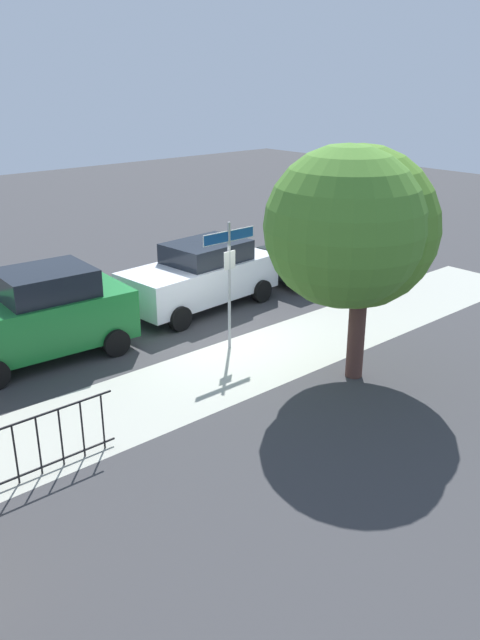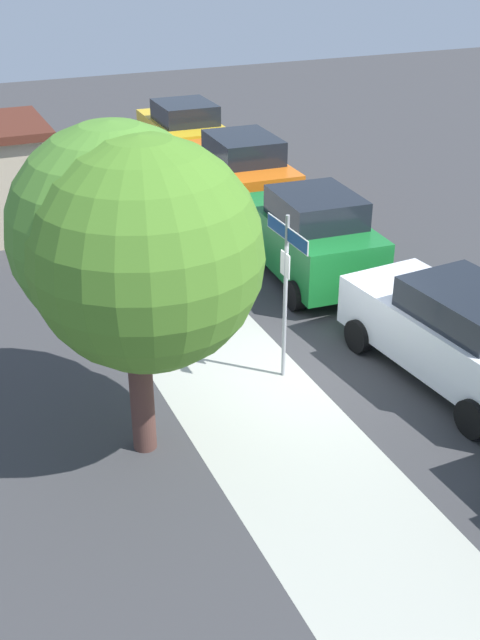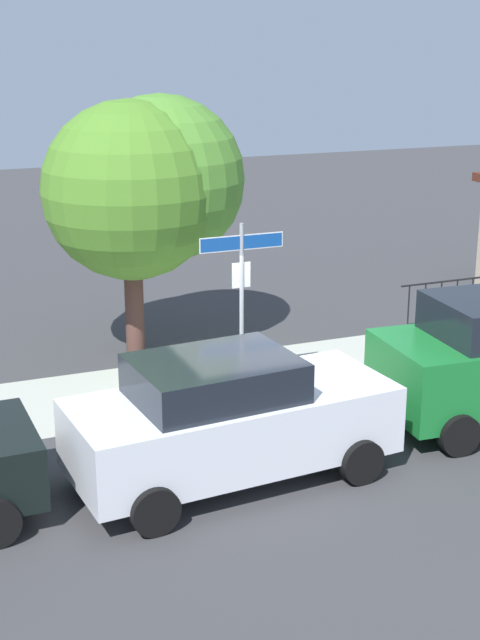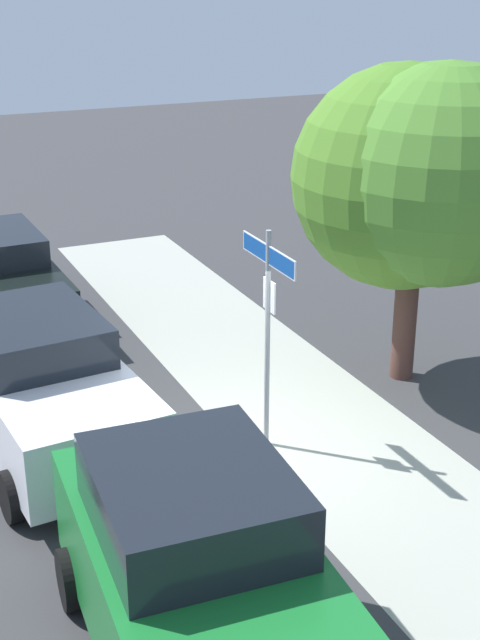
# 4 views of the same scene
# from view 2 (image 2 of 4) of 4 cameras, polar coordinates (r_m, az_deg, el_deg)

# --- Properties ---
(ground_plane) EXTENTS (60.00, 60.00, 0.00)m
(ground_plane) POSITION_cam_2_polar(r_m,az_deg,el_deg) (14.10, 4.69, -3.76)
(ground_plane) COLOR #38383A
(sidewalk_strip) EXTENTS (24.00, 2.60, 0.00)m
(sidewalk_strip) POSITION_cam_2_polar(r_m,az_deg,el_deg) (15.21, -3.17, -1.18)
(sidewalk_strip) COLOR #A7A99C
(sidewalk_strip) RESTS_ON ground_plane
(street_sign) EXTENTS (1.45, 0.07, 3.02)m
(street_sign) POSITION_cam_2_polar(r_m,az_deg,el_deg) (12.98, 3.41, 3.92)
(street_sign) COLOR #9EA0A5
(street_sign) RESTS_ON ground_plane
(shade_tree) EXTENTS (3.86, 3.42, 4.92)m
(shade_tree) POSITION_cam_2_polar(r_m,az_deg,el_deg) (10.87, -7.61, 5.71)
(shade_tree) COLOR #4F322B
(shade_tree) RESTS_ON ground_plane
(car_white) EXTENTS (4.60, 2.31, 1.81)m
(car_white) POSITION_cam_2_polar(r_m,az_deg,el_deg) (13.92, 15.69, -0.89)
(car_white) COLOR silver
(car_white) RESTS_ON ground_plane
(car_green) EXTENTS (4.20, 2.30, 2.05)m
(car_green) POSITION_cam_2_polar(r_m,az_deg,el_deg) (17.32, 5.22, 6.18)
(car_green) COLOR #18712D
(car_green) RESTS_ON ground_plane
(car_orange) EXTENTS (4.52, 2.26, 2.14)m
(car_orange) POSITION_cam_2_polar(r_m,az_deg,el_deg) (21.54, 0.02, 10.74)
(car_orange) COLOR orange
(car_orange) RESTS_ON ground_plane
(car_yellow) EXTENTS (4.22, 2.24, 2.07)m
(car_yellow) POSITION_cam_2_polar(r_m,az_deg,el_deg) (25.89, -4.18, 13.50)
(car_yellow) COLOR gold
(car_yellow) RESTS_ON ground_plane
(iron_fence) EXTENTS (3.10, 0.04, 1.07)m
(iron_fence) POSITION_cam_2_polar(r_m,az_deg,el_deg) (18.08, -10.55, 5.18)
(iron_fence) COLOR black
(iron_fence) RESTS_ON ground_plane
(utility_shed) EXTENTS (3.14, 2.48, 2.80)m
(utility_shed) POSITION_cam_2_polar(r_m,az_deg,el_deg) (20.89, -17.22, 10.03)
(utility_shed) COLOR tan
(utility_shed) RESTS_ON ground_plane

